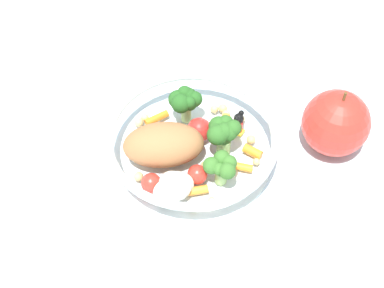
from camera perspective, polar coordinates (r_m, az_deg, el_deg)
ground_plane at (r=0.67m, az=0.85°, el=-2.07°), size 2.40×2.40×0.00m
food_container at (r=0.65m, az=-0.48°, el=-0.17°), size 0.21×0.21×0.06m
loose_apple at (r=0.67m, az=15.14°, el=2.18°), size 0.08×0.08×0.10m
folded_napkin at (r=0.76m, az=-16.92°, el=4.50°), size 0.17×0.16×0.01m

